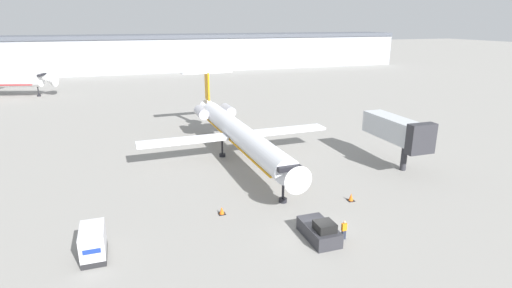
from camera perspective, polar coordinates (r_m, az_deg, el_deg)
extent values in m
plane|color=gray|center=(33.68, 8.80, -13.13)|extent=(600.00, 600.00, 0.00)
cube|color=#9EA3AD|center=(146.65, -13.66, 12.30)|extent=(180.00, 16.00, 11.15)
cube|color=#4C515B|center=(146.30, -13.83, 14.71)|extent=(180.00, 16.80, 1.20)
cylinder|color=silver|center=(49.67, -2.34, 1.51)|extent=(3.53, 28.45, 2.68)
cone|color=silver|center=(36.24, 5.31, -4.62)|extent=(2.74, 2.22, 2.68)
cube|color=black|center=(36.79, 4.75, -3.48)|extent=(2.30, 0.77, 0.44)
cone|color=silver|center=(64.32, -6.76, 5.03)|extent=(2.50, 3.02, 2.41)
cube|color=orange|center=(49.92, -2.33, 0.54)|extent=(3.18, 25.61, 0.20)
cube|color=silver|center=(53.55, 4.19, 1.97)|extent=(11.14, 2.68, 0.36)
cube|color=silver|center=(49.57, -10.42, 0.47)|extent=(11.14, 2.68, 0.36)
cylinder|color=#ADADB7|center=(61.23, -4.05, 4.81)|extent=(1.68, 3.59, 1.57)
cylinder|color=#ADADB7|center=(60.23, -7.79, 4.49)|extent=(1.68, 3.59, 1.57)
cube|color=orange|center=(64.24, -7.00, 8.20)|extent=(0.31, 2.21, 4.35)
cube|color=silver|center=(63.94, -7.07, 10.13)|extent=(7.89, 2.03, 0.20)
cylinder|color=black|center=(38.90, 3.88, -6.86)|extent=(0.24, 0.24, 2.13)
cylinder|color=black|center=(39.26, 3.86, -8.01)|extent=(0.80, 0.80, 0.40)
cylinder|color=black|center=(51.73, -4.85, -0.68)|extent=(0.24, 0.24, 2.13)
cylinder|color=black|center=(52.01, -4.82, -1.59)|extent=(0.80, 0.80, 0.40)
cylinder|color=black|center=(52.73, -1.20, -0.27)|extent=(0.24, 0.24, 2.13)
cylinder|color=black|center=(53.00, -1.20, -1.17)|extent=(0.80, 0.80, 0.40)
cube|color=#2D2D33|center=(33.39, 8.96, -12.26)|extent=(2.12, 4.10, 1.18)
cube|color=black|center=(32.25, 9.79, -11.53)|extent=(1.48, 1.48, 0.70)
cube|color=black|center=(35.00, 7.44, -11.05)|extent=(1.91, 0.30, 0.71)
cube|color=#232326|center=(33.19, -22.06, -14.35)|extent=(1.74, 3.22, 0.45)
cube|color=silver|center=(32.61, -22.30, -12.59)|extent=(1.74, 3.22, 1.89)
cube|color=navy|center=(31.20, -22.43, -14.03)|extent=(1.22, 0.04, 0.36)
cube|color=#232838|center=(33.73, 12.40, -12.53)|extent=(0.32, 0.20, 0.79)
cube|color=orange|center=(33.39, 12.48, -11.48)|extent=(0.40, 0.24, 0.62)
sphere|color=tan|center=(33.19, 12.53, -10.83)|extent=(0.23, 0.23, 0.23)
cube|color=black|center=(37.13, -4.90, -9.90)|extent=(0.63, 0.63, 0.04)
cone|color=orange|center=(36.96, -4.91, -9.41)|extent=(0.45, 0.45, 0.68)
cube|color=black|center=(40.60, 13.38, -7.86)|extent=(0.66, 0.66, 0.04)
cone|color=orange|center=(40.44, 13.42, -7.37)|extent=(0.47, 0.47, 0.73)
cone|color=white|center=(104.89, -27.59, 8.36)|extent=(4.28, 4.84, 4.10)
cube|color=black|center=(105.36, -28.30, 8.69)|extent=(1.63, 3.54, 0.44)
cylinder|color=black|center=(106.43, -28.65, 6.58)|extent=(0.24, 0.24, 2.22)
cylinder|color=black|center=(106.57, -28.58, 6.10)|extent=(0.80, 0.80, 0.40)
cylinder|color=#2D2D33|center=(49.89, 20.38, -1.77)|extent=(0.70, 0.70, 3.20)
cube|color=#B2B7BC|center=(51.04, 18.90, 2.20)|extent=(2.60, 8.73, 2.60)
cube|color=#2D2D33|center=(47.37, 22.50, 0.69)|extent=(3.20, 1.20, 3.38)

